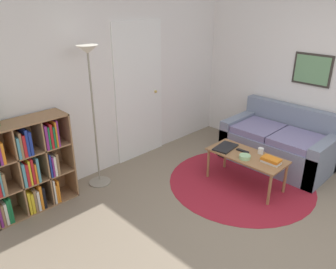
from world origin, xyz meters
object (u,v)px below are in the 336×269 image
object	(u,v)px
bookshelf	(25,168)
bowl	(245,157)
laptop	(225,147)
floor_lamp	(90,79)
coffee_table	(246,158)
couch	(280,144)
cup	(261,151)

from	to	relation	value
bookshelf	bowl	distance (m)	2.67
laptop	bowl	world-z (taller)	bowl
floor_lamp	coffee_table	xyz separation A→B (m)	(1.38, -1.42, -1.05)
coffee_table	bookshelf	bearing A→B (deg)	146.80
bookshelf	bowl	size ratio (longest dim) A/B	7.68
couch	cup	distance (m)	0.80
floor_lamp	cup	bearing A→B (deg)	-44.69
floor_lamp	laptop	xyz separation A→B (m)	(1.35, -1.10, -1.00)
coffee_table	laptop	xyz separation A→B (m)	(-0.03, 0.32, 0.06)
floor_lamp	bowl	xyz separation A→B (m)	(1.26, -1.46, -0.98)
floor_lamp	laptop	world-z (taller)	floor_lamp
couch	cup	world-z (taller)	couch
couch	bowl	size ratio (longest dim) A/B	10.57
couch	coffee_table	world-z (taller)	couch
floor_lamp	bowl	distance (m)	2.17
bookshelf	laptop	distance (m)	2.55
coffee_table	bowl	world-z (taller)	bowl
laptop	cup	distance (m)	0.47
coffee_table	laptop	bearing A→B (deg)	95.64
bowl	cup	xyz separation A→B (m)	(0.28, -0.06, 0.01)
laptop	couch	bearing A→B (deg)	-18.19
bookshelf	couch	world-z (taller)	bookshelf
coffee_table	laptop	world-z (taller)	laptop
bookshelf	cup	distance (m)	2.93
bowl	couch	bearing A→B (deg)	2.62
cup	coffee_table	bearing A→B (deg)	146.96
couch	coffee_table	bearing A→B (deg)	-179.62
cup	laptop	bearing A→B (deg)	114.27
couch	bowl	distance (m)	1.06
couch	floor_lamp	bearing A→B (deg)	148.56
bookshelf	cup	size ratio (longest dim) A/B	14.21
bookshelf	floor_lamp	bearing A→B (deg)	-5.00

